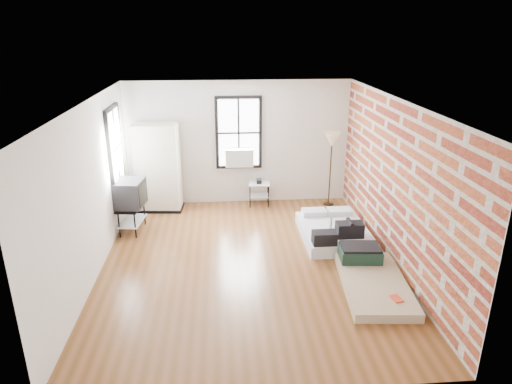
{
  "coord_description": "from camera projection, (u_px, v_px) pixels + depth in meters",
  "views": [
    {
      "loc": [
        -0.41,
        -7.03,
        3.92
      ],
      "look_at": [
        0.18,
        0.3,
        1.21
      ],
      "focal_mm": 32.0,
      "sensor_mm": 36.0,
      "label": 1
    }
  ],
  "objects": [
    {
      "name": "ground",
      "position": [
        247.0,
        263.0,
        7.97
      ],
      "size": [
        6.0,
        6.0,
        0.0
      ],
      "primitive_type": "plane",
      "color": "#583517",
      "rests_on": "ground"
    },
    {
      "name": "tv_stand",
      "position": [
        130.0,
        195.0,
        8.96
      ],
      "size": [
        0.61,
        0.81,
        1.07
      ],
      "rotation": [
        0.0,
        0.0,
        -0.14
      ],
      "color": "black",
      "rests_on": "ground"
    },
    {
      "name": "mattress_bare",
      "position": [
        371.0,
        276.0,
        7.33
      ],
      "size": [
        1.13,
        1.93,
        0.4
      ],
      "rotation": [
        0.0,
        0.0,
        -0.09
      ],
      "color": "tan",
      "rests_on": "ground"
    },
    {
      "name": "wardrobe",
      "position": [
        158.0,
        168.0,
        9.98
      ],
      "size": [
        1.03,
        0.64,
        1.94
      ],
      "rotation": [
        0.0,
        0.0,
        -0.08
      ],
      "color": "black",
      "rests_on": "ground"
    },
    {
      "name": "side_table",
      "position": [
        259.0,
        188.0,
        10.4
      ],
      "size": [
        0.5,
        0.41,
        0.63
      ],
      "rotation": [
        0.0,
        0.0,
        -0.06
      ],
      "color": "black",
      "rests_on": "ground"
    },
    {
      "name": "mattress_main",
      "position": [
        334.0,
        231.0,
        8.85
      ],
      "size": [
        1.25,
        1.69,
        0.54
      ],
      "rotation": [
        0.0,
        0.0,
        0.0
      ],
      "color": "silver",
      "rests_on": "ground"
    },
    {
      "name": "floor_lamp",
      "position": [
        332.0,
        143.0,
        10.1
      ],
      "size": [
        0.36,
        0.36,
        1.69
      ],
      "color": "#2E220F",
      "rests_on": "ground"
    },
    {
      "name": "room_shell",
      "position": [
        259.0,
        162.0,
        7.72
      ],
      "size": [
        5.02,
        6.02,
        2.8
      ],
      "color": "silver",
      "rests_on": "ground"
    }
  ]
}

